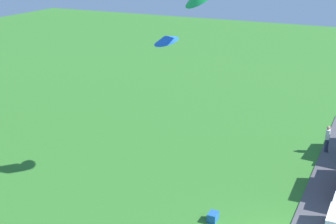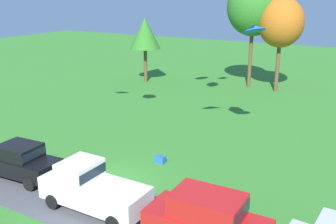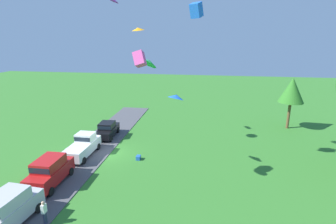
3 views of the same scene
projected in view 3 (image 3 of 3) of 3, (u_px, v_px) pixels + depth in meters
The scene contains 14 objects.
ground_plane at pixel (109, 153), 27.58m from camera, with size 120.00×120.00×0.00m, color #337528.
pavement_strip at pixel (91, 152), 27.87m from camera, with size 36.00×4.40×0.06m, color #4C4C51.
car_sedan_by_flagpole at pixel (107, 129), 31.69m from camera, with size 4.50×2.16×1.84m.
car_pickup_near_entrance at pixel (83, 145), 26.79m from camera, with size 5.02×2.08×2.14m.
car_suv_mid_row at pixel (50, 170), 21.40m from camera, with size 4.63×2.11×2.28m.
car_suv_far_end at pixel (7, 209), 16.60m from camera, with size 4.72×2.31×2.28m.
person_on_lawn at pixel (44, 213), 16.91m from camera, with size 0.36×0.24×1.71m.
tree_lone_near at pixel (292, 90), 33.73m from camera, with size 3.21×3.21×6.79m.
cooler_box at pixel (138, 158), 26.11m from camera, with size 0.56×0.40×0.40m, color blue.
kite_delta_topmost at pixel (149, 62), 21.41m from camera, with size 1.55×1.55×0.33m, color green.
kite_box_high_left at pixel (140, 59), 19.11m from camera, with size 0.73×0.73×1.02m, color #EA4C9E.
kite_delta_mid_center at pixel (138, 29), 26.08m from camera, with size 1.27×1.27×0.28m, color orange.
kite_box_over_trees at pixel (196, 10), 21.30m from camera, with size 0.81×0.81×1.13m, color blue.
kite_delta_trailing_tail at pixel (176, 97), 20.00m from camera, with size 1.30×1.30×0.32m, color blue.
Camera 3 is at (24.04, 10.03, 11.82)m, focal length 28.00 mm.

